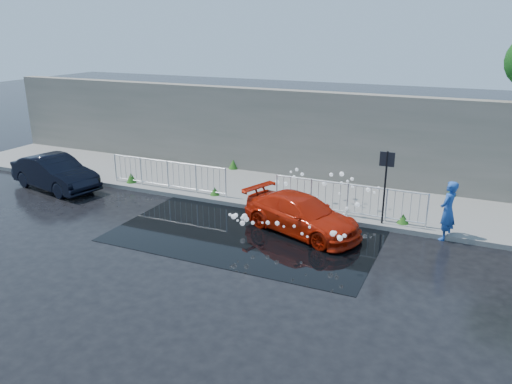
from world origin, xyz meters
TOP-DOWN VIEW (x-y plane):
  - ground at (0.00, 0.00)m, footprint 90.00×90.00m
  - pavement at (0.00, 5.00)m, footprint 30.00×4.00m
  - curb at (0.00, 3.00)m, footprint 30.00×0.25m
  - retaining_wall at (0.00, 7.20)m, footprint 30.00×0.60m
  - puddle at (0.50, 1.00)m, footprint 8.00×5.00m
  - sign_post at (4.20, 3.10)m, footprint 0.45×0.06m
  - railing_left at (-4.00, 3.35)m, footprint 5.05×0.05m
  - railing_right at (3.00, 3.35)m, footprint 5.05×0.05m
  - weeds at (-0.49, 4.56)m, footprint 12.17×3.93m
  - water_spray at (1.90, 2.55)m, footprint 3.60×5.66m
  - red_car at (1.98, 1.74)m, footprint 4.28×2.88m
  - dark_car at (-8.24, 1.86)m, footprint 4.22×2.18m
  - person at (6.10, 3.00)m, footprint 0.63×0.77m

SIDE VIEW (x-z plane):
  - ground at x=0.00m, z-range 0.00..0.00m
  - puddle at x=0.50m, z-range 0.00..0.01m
  - pavement at x=0.00m, z-range 0.00..0.15m
  - curb at x=0.00m, z-range 0.00..0.16m
  - weeds at x=-0.49m, z-range 0.12..0.54m
  - red_car at x=1.98m, z-range 0.00..1.15m
  - dark_car at x=-8.24m, z-range 0.00..1.32m
  - railing_left at x=-4.00m, z-range 0.19..1.29m
  - railing_right at x=3.00m, z-range 0.19..1.29m
  - water_spray at x=1.90m, z-range 0.28..1.21m
  - person at x=6.10m, z-range 0.00..1.82m
  - sign_post at x=4.20m, z-range 0.47..2.97m
  - retaining_wall at x=0.00m, z-range 0.15..3.65m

